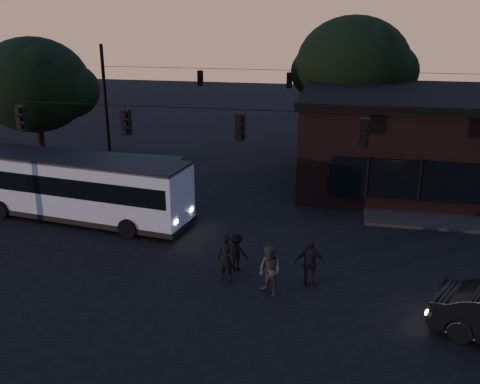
% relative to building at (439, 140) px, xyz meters
% --- Properties ---
extents(ground, '(120.00, 120.00, 0.00)m').
position_rel_building_xyz_m(ground, '(-9.00, -15.97, -2.71)').
color(ground, black).
rests_on(ground, ground).
extents(sidewalk_far_left, '(14.00, 10.00, 0.15)m').
position_rel_building_xyz_m(sidewalk_far_left, '(-23.00, -1.97, -2.63)').
color(sidewalk_far_left, black).
rests_on(sidewalk_far_left, ground).
extents(building, '(15.40, 10.41, 5.40)m').
position_rel_building_xyz_m(building, '(0.00, 0.00, 0.00)').
color(building, black).
rests_on(building, ground).
extents(tree_behind, '(7.60, 7.60, 9.43)m').
position_rel_building_xyz_m(tree_behind, '(-5.00, 6.03, 3.48)').
color(tree_behind, black).
rests_on(tree_behind, ground).
extents(tree_left, '(6.40, 6.40, 8.30)m').
position_rel_building_xyz_m(tree_left, '(-23.00, -2.97, 2.86)').
color(tree_left, black).
rests_on(tree_left, ground).
extents(signal_rig_near, '(26.24, 0.30, 7.50)m').
position_rel_building_xyz_m(signal_rig_near, '(-9.00, -11.97, 1.74)').
color(signal_rig_near, black).
rests_on(signal_rig_near, ground).
extents(signal_rig_far, '(26.24, 0.30, 7.50)m').
position_rel_building_xyz_m(signal_rig_far, '(-9.00, 4.03, 1.50)').
color(signal_rig_far, black).
rests_on(signal_rig_far, ground).
extents(bus, '(11.26, 4.08, 3.10)m').
position_rel_building_xyz_m(bus, '(-17.47, -8.87, -0.97)').
color(bus, '#96A6BF').
rests_on(bus, ground).
extents(pedestrian_a, '(0.77, 0.59, 1.88)m').
position_rel_building_xyz_m(pedestrian_a, '(-9.21, -13.59, -1.77)').
color(pedestrian_a, black).
rests_on(pedestrian_a, ground).
extents(pedestrian_b, '(1.13, 1.09, 1.83)m').
position_rel_building_xyz_m(pedestrian_b, '(-7.46, -14.25, -1.79)').
color(pedestrian_b, '#2D2D29').
rests_on(pedestrian_b, ground).
extents(pedestrian_c, '(1.12, 0.52, 1.87)m').
position_rel_building_xyz_m(pedestrian_c, '(-6.10, -13.37, -1.77)').
color(pedestrian_c, black).
rests_on(pedestrian_c, ground).
extents(pedestrian_d, '(1.09, 0.77, 1.52)m').
position_rel_building_xyz_m(pedestrian_d, '(-9.01, -12.63, -1.95)').
color(pedestrian_d, black).
rests_on(pedestrian_d, ground).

